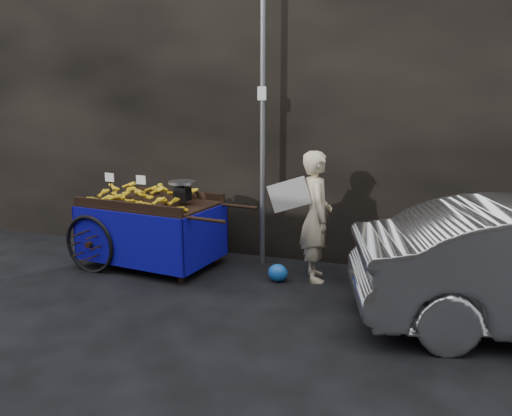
% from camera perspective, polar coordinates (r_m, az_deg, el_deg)
% --- Properties ---
extents(ground, '(80.00, 80.00, 0.00)m').
position_cam_1_polar(ground, '(6.25, -5.58, -9.53)').
color(ground, black).
rests_on(ground, ground).
extents(building_wall, '(13.50, 2.00, 5.00)m').
position_cam_1_polar(building_wall, '(8.15, 4.28, 13.50)').
color(building_wall, black).
rests_on(building_wall, ground).
extents(street_pole, '(0.12, 0.10, 4.00)m').
position_cam_1_polar(street_pole, '(6.92, 0.79, 9.70)').
color(street_pole, slate).
rests_on(street_pole, ground).
extents(banana_cart, '(2.57, 1.43, 1.34)m').
position_cam_1_polar(banana_cart, '(7.16, -12.26, -0.05)').
color(banana_cart, black).
rests_on(banana_cart, ground).
extents(vendor, '(0.91, 0.72, 1.69)m').
position_cam_1_polar(vendor, '(6.46, 6.87, -0.95)').
color(vendor, beige).
rests_on(vendor, ground).
extents(plastic_bag, '(0.26, 0.21, 0.23)m').
position_cam_1_polar(plastic_bag, '(6.53, 2.51, -7.42)').
color(plastic_bag, blue).
rests_on(plastic_bag, ground).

